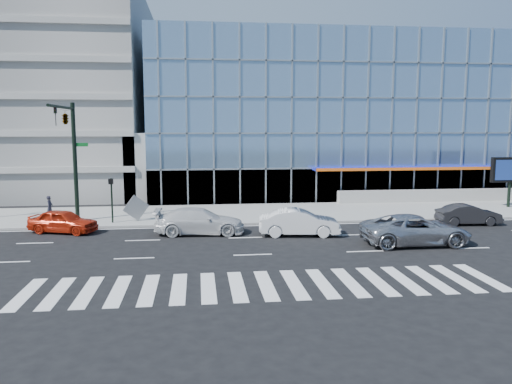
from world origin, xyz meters
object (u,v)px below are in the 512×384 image
at_px(marquee_sign, 511,171).
at_px(white_suv, 200,221).
at_px(red_sedan, 63,221).
at_px(tilted_panel, 136,208).
at_px(silver_suv, 416,230).
at_px(pedestrian, 50,207).
at_px(traffic_signal, 68,133).
at_px(white_sedan, 299,222).
at_px(dark_sedan, 468,215).
at_px(ped_signal_post, 111,193).

distance_m(marquee_sign, white_suv, 25.66).
height_order(red_sedan, tilted_panel, tilted_panel).
bearing_deg(silver_suv, pedestrian, 66.56).
relative_size(traffic_signal, pedestrian, 5.03).
height_order(white_sedan, red_sedan, white_sedan).
distance_m(dark_sedan, pedestrian, 28.85).
relative_size(traffic_signal, white_suv, 1.45).
bearing_deg(ped_signal_post, white_sedan, -21.64).
xyz_separation_m(pedestrian, tilted_panel, (6.15, -1.77, 0.12)).
relative_size(silver_suv, white_suv, 1.10).
relative_size(ped_signal_post, pedestrian, 1.89).
distance_m(marquee_sign, dark_sedan, 9.15).
height_order(marquee_sign, white_sedan, marquee_sign).
bearing_deg(red_sedan, white_suv, -80.76).
distance_m(red_sedan, tilted_panel, 4.91).
distance_m(white_sedan, tilted_panel, 11.47).
bearing_deg(white_suv, marquee_sign, -71.76).
relative_size(silver_suv, red_sedan, 1.42).
bearing_deg(red_sedan, marquee_sign, -62.59).
relative_size(silver_suv, tilted_panel, 4.64).
xyz_separation_m(white_suv, tilted_panel, (-4.28, 3.96, 0.26)).
xyz_separation_m(ped_signal_post, white_sedan, (11.81, -4.68, -1.34)).
distance_m(silver_suv, red_sedan, 21.17).
distance_m(white_suv, dark_sedan, 18.02).
distance_m(ped_signal_post, tilted_panel, 1.91).
bearing_deg(white_sedan, tilted_panel, 70.68).
relative_size(traffic_signal, red_sedan, 1.88).
height_order(dark_sedan, red_sedan, red_sedan).
bearing_deg(red_sedan, traffic_signal, 14.42).
xyz_separation_m(silver_suv, white_suv, (-12.00, 4.17, -0.04)).
height_order(silver_suv, red_sedan, silver_suv).
bearing_deg(traffic_signal, white_sedan, -16.77).
bearing_deg(white_sedan, pedestrian, 74.34).
bearing_deg(silver_suv, red_sedan, 75.23).
bearing_deg(pedestrian, ped_signal_post, -111.08).
bearing_deg(pedestrian, red_sedan, -151.29).
height_order(traffic_signal, pedestrian, traffic_signal).
relative_size(dark_sedan, pedestrian, 2.62).
xyz_separation_m(marquee_sign, white_suv, (-24.69, -6.61, -2.27)).
bearing_deg(marquee_sign, silver_suv, -139.66).
distance_m(ped_signal_post, silver_suv, 19.46).
xyz_separation_m(traffic_signal, silver_suv, (20.31, -7.36, -5.33)).
distance_m(white_suv, white_sedan, 6.10).
xyz_separation_m(traffic_signal, pedestrian, (-2.13, 2.55, -5.22)).
height_order(marquee_sign, tilted_panel, marquee_sign).
relative_size(white_sedan, pedestrian, 3.06).
distance_m(marquee_sign, white_sedan, 20.35).
height_order(ped_signal_post, marquee_sign, marquee_sign).
bearing_deg(red_sedan, silver_suv, -86.74).
height_order(marquee_sign, dark_sedan, marquee_sign).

